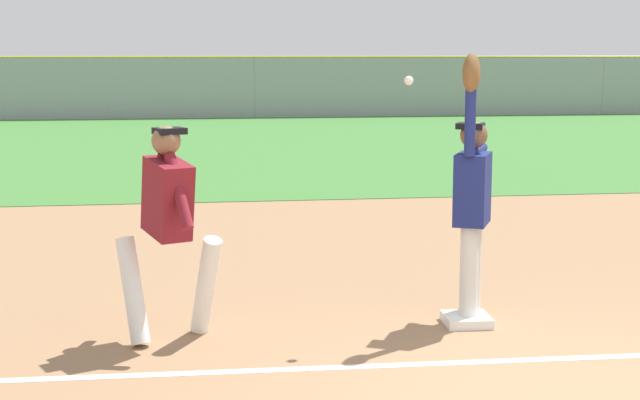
% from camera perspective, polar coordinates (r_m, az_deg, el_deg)
% --- Properties ---
extents(outfield_grass, '(51.65, 19.07, 0.01)m').
position_cam_1_polar(outfield_grass, '(24.28, -2.29, 3.45)').
color(outfield_grass, '#3D7533').
rests_on(outfield_grass, ground_plane).
extents(first_base, '(0.40, 0.40, 0.08)m').
position_cam_1_polar(first_base, '(8.23, 8.78, -7.11)').
color(first_base, white).
rests_on(first_base, ground_plane).
extents(fielder, '(0.49, 0.85, 2.28)m').
position_cam_1_polar(fielder, '(8.07, 9.10, 0.43)').
color(fielder, silver).
rests_on(fielder, ground_plane).
extents(runner, '(0.89, 0.80, 1.72)m').
position_cam_1_polar(runner, '(7.59, -9.09, -1.05)').
color(runner, white).
rests_on(runner, ground_plane).
extents(baseball, '(0.07, 0.07, 0.07)m').
position_cam_1_polar(baseball, '(7.70, 5.34, 7.14)').
color(baseball, white).
extents(outfield_fence, '(51.73, 0.08, 2.15)m').
position_cam_1_polar(outfield_fence, '(33.69, -3.95, 6.77)').
color(outfield_fence, '#93999E').
rests_on(outfield_fence, ground_plane).
extents(parked_car_green, '(4.49, 2.30, 1.25)m').
position_cam_1_polar(parked_car_green, '(36.98, -15.93, 6.02)').
color(parked_car_green, '#1E6B33').
rests_on(parked_car_green, ground_plane).
extents(parked_car_blue, '(4.55, 2.43, 1.25)m').
position_cam_1_polar(parked_car_blue, '(36.57, -6.74, 6.26)').
color(parked_car_blue, '#23389E').
rests_on(parked_car_blue, ground_plane).
extents(parked_car_silver, '(4.44, 2.20, 1.25)m').
position_cam_1_polar(parked_car_silver, '(37.59, 1.36, 6.39)').
color(parked_car_silver, '#B7B7BC').
rests_on(parked_car_silver, ground_plane).
extents(parked_car_tan, '(4.52, 2.35, 1.25)m').
position_cam_1_polar(parked_car_tan, '(39.27, 10.32, 6.36)').
color(parked_car_tan, tan).
rests_on(parked_car_tan, ground_plane).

